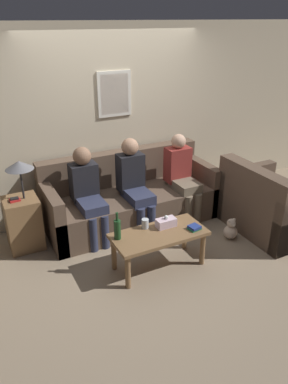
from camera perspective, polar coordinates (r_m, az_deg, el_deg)
name	(u,v)px	position (r m, az deg, el deg)	size (l,w,h in m)	color
ground_plane	(148,238)	(4.96, 0.66, -7.00)	(16.00, 16.00, 0.00)	gray
wall_back	(114,123)	(5.31, -4.57, 10.51)	(9.00, 0.08, 2.60)	beige
couch_main	(130,199)	(5.24, -2.13, -1.12)	(2.37, 0.93, 0.94)	brown
couch_side	(269,208)	(5.27, 18.52, -2.26)	(0.93, 1.20, 0.94)	brown
coffee_table	(159,238)	(4.25, 2.29, -7.03)	(1.07, 0.50, 0.45)	olive
side_table_with_lamp	(23,218)	(4.83, -17.93, -3.82)	(0.42, 0.40, 1.14)	olive
wine_bottle	(117,229)	(4.05, -4.08, -5.63)	(0.08, 0.08, 0.32)	#19421E
drinking_glass	(145,224)	(4.27, 0.17, -4.84)	(0.08, 0.08, 0.11)	silver
book_stack	(194,228)	(4.30, 7.68, -5.39)	(0.15, 0.14, 0.05)	#237547
tissue_box	(166,222)	(4.31, 3.37, -4.65)	(0.23, 0.12, 0.15)	silver
person_left	(87,191)	(4.74, -8.61, 0.20)	(0.34, 0.64, 1.20)	#2D334C
person_middle	(134,182)	(4.92, -1.49, 1.60)	(0.34, 0.63, 1.23)	#2D334C
person_right	(182,174)	(5.25, 5.77, 2.78)	(0.34, 0.60, 1.19)	#756651
teddy_bear	(231,230)	(5.02, 13.05, -5.64)	(0.18, 0.18, 0.28)	beige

